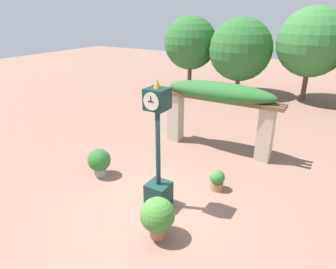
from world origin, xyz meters
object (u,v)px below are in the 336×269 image
at_px(potted_plant_near_left, 157,216).
at_px(potted_plant_near_right, 217,180).
at_px(potted_plant_far_left, 99,161).
at_px(pedestal_clock, 158,159).

distance_m(potted_plant_near_left, potted_plant_near_right, 2.67).
height_order(potted_plant_near_right, potted_plant_far_left, potted_plant_far_left).
height_order(pedestal_clock, potted_plant_far_left, pedestal_clock).
relative_size(pedestal_clock, potted_plant_near_right, 5.54).
distance_m(pedestal_clock, potted_plant_far_left, 2.70).
bearing_deg(potted_plant_near_right, potted_plant_near_left, -99.15).
relative_size(pedestal_clock, potted_plant_far_left, 3.82).
bearing_deg(pedestal_clock, potted_plant_near_right, 55.42).
bearing_deg(potted_plant_near_right, pedestal_clock, -124.58).
bearing_deg(pedestal_clock, potted_plant_near_left, -58.68).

